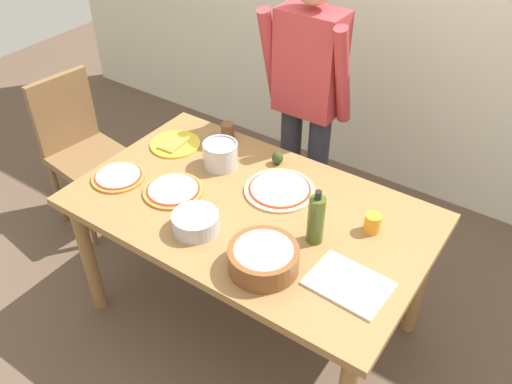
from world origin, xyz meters
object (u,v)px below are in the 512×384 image
(dining_table, at_px, (250,222))
(pizza_second_cooked, at_px, (118,177))
(olive_oil_bottle, at_px, (316,219))
(pizza_raw_on_board, at_px, (280,190))
(cutting_board_white, at_px, (349,284))
(pizza_cooked_on_tray, at_px, (173,190))
(person_cook, at_px, (308,96))
(chair_wooden_left, at_px, (80,145))
(plate_with_slice, at_px, (175,144))
(steel_pot, at_px, (220,154))
(mixing_bowl_steel, at_px, (196,222))
(popcorn_bowl, at_px, (263,257))
(cup_small_brown, at_px, (228,131))
(avocado, at_px, (277,158))
(cup_orange, at_px, (372,223))

(dining_table, height_order, pizza_second_cooked, pizza_second_cooked)
(pizza_second_cooked, relative_size, olive_oil_bottle, 1.00)
(pizza_raw_on_board, bearing_deg, cutting_board_white, -32.87)
(pizza_cooked_on_tray, xyz_separation_m, olive_oil_bottle, (0.70, 0.09, 0.10))
(person_cook, height_order, chair_wooden_left, person_cook)
(person_cook, xyz_separation_m, plate_with_slice, (-0.46, -0.57, -0.17))
(chair_wooden_left, relative_size, cutting_board_white, 3.17)
(person_cook, distance_m, steel_pot, 0.61)
(mixing_bowl_steel, xyz_separation_m, steel_pot, (-0.20, 0.43, 0.03))
(popcorn_bowl, relative_size, cup_small_brown, 3.29)
(plate_with_slice, height_order, popcorn_bowl, popcorn_bowl)
(chair_wooden_left, xyz_separation_m, avocado, (1.24, 0.24, 0.25))
(pizza_cooked_on_tray, bearing_deg, pizza_second_cooked, -166.61)
(popcorn_bowl, height_order, avocado, popcorn_bowl)
(plate_with_slice, xyz_separation_m, steel_pot, (0.31, -0.01, 0.06))
(pizza_second_cooked, bearing_deg, avocado, 43.37)
(pizza_raw_on_board, height_order, cup_orange, cup_orange)
(plate_with_slice, distance_m, mixing_bowl_steel, 0.67)
(person_cook, xyz_separation_m, popcorn_bowl, (0.41, -1.04, -0.12))
(pizza_cooked_on_tray, bearing_deg, cup_orange, 17.30)
(pizza_cooked_on_tray, xyz_separation_m, steel_pot, (0.05, 0.29, 0.06))
(chair_wooden_left, xyz_separation_m, cup_orange, (1.84, 0.04, 0.26))
(dining_table, distance_m, pizza_cooked_on_tray, 0.38)
(cutting_board_white, bearing_deg, chair_wooden_left, 171.42)
(popcorn_bowl, distance_m, olive_oil_bottle, 0.27)
(cup_orange, bearing_deg, pizza_raw_on_board, 178.68)
(chair_wooden_left, bearing_deg, olive_oil_bottle, -4.89)
(dining_table, relative_size, avocado, 22.86)
(mixing_bowl_steel, bearing_deg, pizza_raw_on_board, 70.23)
(pizza_second_cooked, distance_m, steel_pot, 0.50)
(avocado, bearing_deg, popcorn_bowl, -61.79)
(pizza_second_cooked, bearing_deg, pizza_cooked_on_tray, 13.39)
(dining_table, bearing_deg, cutting_board_white, -16.46)
(chair_wooden_left, height_order, cup_orange, chair_wooden_left)
(pizza_second_cooked, bearing_deg, cutting_board_white, 0.49)
(chair_wooden_left, xyz_separation_m, plate_with_slice, (0.71, 0.07, 0.23))
(olive_oil_bottle, distance_m, cup_small_brown, 0.89)
(chair_wooden_left, xyz_separation_m, pizza_cooked_on_tray, (0.97, -0.23, 0.23))
(cup_orange, height_order, cutting_board_white, cup_orange)
(cup_orange, bearing_deg, olive_oil_bottle, -132.68)
(pizza_raw_on_board, bearing_deg, plate_with_slice, 178.41)
(popcorn_bowl, relative_size, cup_orange, 3.29)
(pizza_raw_on_board, bearing_deg, cup_orange, -1.32)
(pizza_second_cooked, bearing_deg, olive_oil_bottle, 8.86)
(pizza_cooked_on_tray, bearing_deg, popcorn_bowl, -15.19)
(plate_with_slice, relative_size, olive_oil_bottle, 1.02)
(avocado, bearing_deg, cup_orange, -17.90)
(dining_table, bearing_deg, cup_small_brown, 136.44)
(dining_table, xyz_separation_m, mixing_bowl_steel, (-0.10, -0.25, 0.13))
(person_cook, xyz_separation_m, mixing_bowl_steel, (0.05, -1.01, -0.14))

